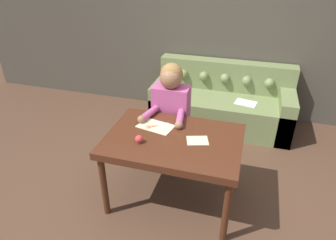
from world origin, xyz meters
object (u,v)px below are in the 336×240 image
(scissors, at_px, (153,126))
(dining_table, at_px, (173,145))
(person, at_px, (171,115))
(pin_cushion, at_px, (139,139))
(couch, at_px, (222,104))

(scissors, bearing_deg, dining_table, -28.68)
(person, relative_size, pin_cushion, 17.18)
(dining_table, bearing_deg, person, 108.23)
(couch, relative_size, scissors, 8.54)
(couch, xyz_separation_m, scissors, (-0.50, -1.53, 0.42))
(dining_table, distance_m, couch, 1.72)
(scissors, distance_m, pin_cushion, 0.29)
(dining_table, relative_size, person, 1.00)
(couch, height_order, pin_cushion, couch)
(pin_cushion, bearing_deg, dining_table, 30.46)
(couch, relative_size, pin_cushion, 26.46)
(couch, distance_m, person, 1.24)
(dining_table, distance_m, pin_cushion, 0.33)
(dining_table, distance_m, person, 0.58)
(person, xyz_separation_m, scissors, (-0.06, -0.42, 0.09))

